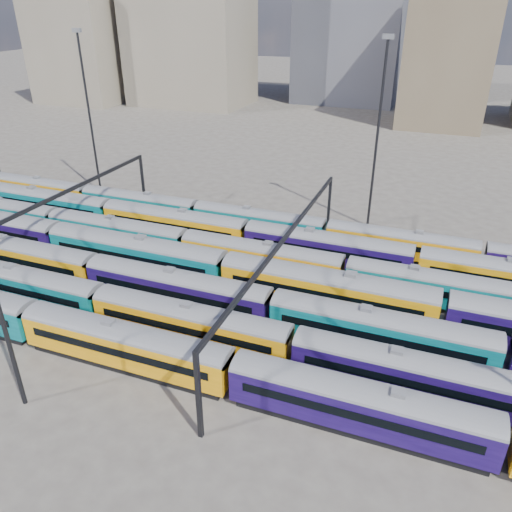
% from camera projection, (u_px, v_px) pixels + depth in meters
% --- Properties ---
extents(ground, '(500.00, 500.00, 0.00)m').
position_uv_depth(ground, '(201.00, 285.00, 57.41)').
color(ground, '#413B37').
rests_on(ground, ground).
extents(rake_0, '(122.55, 2.99, 5.03)m').
position_uv_depth(rake_0, '(232.00, 369.00, 40.42)').
color(rake_0, black).
rests_on(rake_0, ground).
extents(rake_1, '(100.18, 2.94, 4.94)m').
position_uv_depth(rake_1, '(190.00, 320.00, 46.65)').
color(rake_1, black).
rests_on(rake_1, ground).
extents(rake_2, '(104.38, 3.06, 5.15)m').
position_uv_depth(rake_2, '(177.00, 286.00, 52.07)').
color(rake_2, black).
rests_on(rake_2, ground).
extents(rake_3, '(114.09, 3.34, 5.64)m').
position_uv_depth(rake_3, '(327.00, 286.00, 51.43)').
color(rake_3, black).
rests_on(rake_3, ground).
extents(rake_4, '(119.70, 2.92, 4.91)m').
position_uv_depth(rake_4, '(345.00, 269.00, 55.46)').
color(rake_4, black).
rests_on(rake_4, ground).
extents(rake_5, '(125.76, 3.07, 5.17)m').
position_uv_depth(rake_5, '(109.00, 211.00, 70.62)').
color(rake_5, black).
rests_on(rake_5, ground).
extents(rake_6, '(113.50, 2.77, 4.65)m').
position_uv_depth(rake_6, '(326.00, 230.00, 65.29)').
color(rake_6, black).
rests_on(rake_6, ground).
extents(gantry_1, '(0.35, 40.35, 8.03)m').
position_uv_depth(gantry_1, '(51.00, 208.00, 60.65)').
color(gantry_1, black).
rests_on(gantry_1, ground).
extents(gantry_2, '(0.35, 40.35, 8.03)m').
position_uv_depth(gantry_2, '(285.00, 246.00, 51.13)').
color(gantry_2, black).
rests_on(gantry_2, ground).
extents(mast_1, '(1.40, 0.50, 25.60)m').
position_uv_depth(mast_1, '(88.00, 109.00, 78.81)').
color(mast_1, black).
rests_on(mast_1, ground).
extents(mast_3, '(1.40, 0.50, 25.60)m').
position_uv_depth(mast_3, '(378.00, 129.00, 66.20)').
color(mast_3, black).
rests_on(mast_3, ground).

